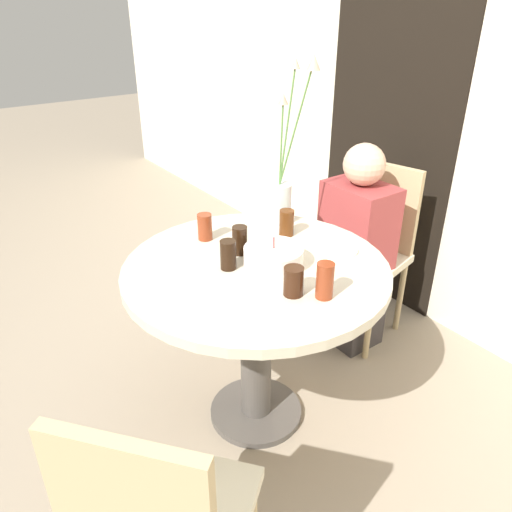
% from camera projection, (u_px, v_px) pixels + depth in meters
% --- Properties ---
extents(ground_plane, '(16.00, 16.00, 0.00)m').
position_uv_depth(ground_plane, '(256.00, 413.00, 2.28)').
color(ground_plane, gray).
extents(wall_back, '(8.00, 0.05, 2.60)m').
position_uv_depth(wall_back, '(480.00, 90.00, 2.35)').
color(wall_back, beige).
rests_on(wall_back, ground_plane).
extents(doorway_panel, '(0.90, 0.01, 2.05)m').
position_uv_depth(doorway_panel, '(389.00, 129.00, 2.81)').
color(doorway_panel, black).
rests_on(doorway_panel, ground_plane).
extents(dining_table, '(1.03, 1.03, 0.77)m').
position_uv_depth(dining_table, '(256.00, 300.00, 2.00)').
color(dining_table, beige).
rests_on(dining_table, ground_plane).
extents(chair_far_back, '(0.48, 0.48, 0.93)m').
position_uv_depth(chair_far_back, '(371.00, 242.00, 2.65)').
color(chair_far_back, beige).
rests_on(chair_far_back, ground_plane).
extents(birthday_cake, '(0.23, 0.23, 0.12)m').
position_uv_depth(birthday_cake, '(273.00, 257.00, 1.90)').
color(birthday_cake, white).
rests_on(birthday_cake, dining_table).
extents(flower_vase, '(0.19, 0.18, 0.72)m').
position_uv_depth(flower_vase, '(282.00, 185.00, 2.20)').
color(flower_vase, silver).
rests_on(flower_vase, dining_table).
extents(side_plate, '(0.18, 0.18, 0.01)m').
position_uv_depth(side_plate, '(336.00, 249.00, 2.03)').
color(side_plate, white).
rests_on(side_plate, dining_table).
extents(drink_glass_0, '(0.07, 0.07, 0.11)m').
position_uv_depth(drink_glass_0, '(294.00, 281.00, 1.71)').
color(drink_glass_0, '#33190C').
rests_on(drink_glass_0, dining_table).
extents(drink_glass_1, '(0.06, 0.06, 0.11)m').
position_uv_depth(drink_glass_1, '(287.00, 223.00, 2.14)').
color(drink_glass_1, '#51280F').
rests_on(drink_glass_1, dining_table).
extents(drink_glass_2, '(0.06, 0.06, 0.13)m').
position_uv_depth(drink_glass_2, '(325.00, 281.00, 1.69)').
color(drink_glass_2, maroon).
rests_on(drink_glass_2, dining_table).
extents(drink_glass_3, '(0.06, 0.06, 0.12)m').
position_uv_depth(drink_glass_3, '(228.00, 255.00, 1.87)').
color(drink_glass_3, black).
rests_on(drink_glass_3, dining_table).
extents(drink_glass_4, '(0.06, 0.06, 0.11)m').
position_uv_depth(drink_glass_4, '(205.00, 227.00, 2.10)').
color(drink_glass_4, maroon).
rests_on(drink_glass_4, dining_table).
extents(drink_glass_5, '(0.06, 0.06, 0.12)m').
position_uv_depth(drink_glass_5, '(240.00, 240.00, 1.98)').
color(drink_glass_5, black).
rests_on(drink_glass_5, dining_table).
extents(person_boy, '(0.34, 0.24, 1.09)m').
position_uv_depth(person_boy, '(355.00, 255.00, 2.56)').
color(person_boy, '#383333').
rests_on(person_boy, ground_plane).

